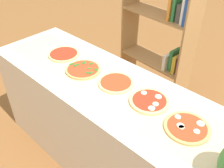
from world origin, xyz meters
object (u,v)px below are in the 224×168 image
Objects in this scene: pizza_mozzarella_3 at (149,101)px; bookshelf at (163,42)px; pizza_spinach_1 at (83,69)px; pizza_plain_2 at (116,83)px; pizza_plain_0 at (64,54)px; pizza_mozzarella_4 at (187,127)px.

pizza_mozzarella_3 is 0.16× the size of bookshelf.
pizza_plain_2 is at bearing 9.35° from pizza_spinach_1.
bookshelf is (0.35, 1.01, -0.13)m from pizza_plain_0.
bookshelf is (-0.25, 1.00, -0.13)m from pizza_plain_2.
pizza_spinach_1 is at bearing -175.42° from pizza_mozzarella_3.
pizza_plain_2 is at bearing 176.58° from pizza_mozzarella_4.
pizza_spinach_1 reaches higher than pizza_plain_2.
pizza_mozzarella_4 is at bearing -1.42° from pizza_plain_0.
bookshelf reaches higher than pizza_plain_0.
bookshelf is at bearing 118.91° from pizza_mozzarella_3.
pizza_plain_2 is 0.96× the size of pizza_mozzarella_4.
pizza_mozzarella_3 reaches higher than pizza_plain_0.
pizza_plain_0 is 0.96× the size of pizza_mozzarella_4.
pizza_spinach_1 is at bearing -92.78° from bookshelf.
pizza_mozzarella_4 is at bearing 0.87° from pizza_spinach_1.
pizza_mozzarella_3 is at bearing -61.09° from bookshelf.
pizza_spinach_1 is 0.17× the size of bookshelf.
pizza_plain_2 is (0.30, 0.05, -0.00)m from pizza_spinach_1.
bookshelf reaches higher than pizza_mozzarella_4.
bookshelf is at bearing 129.50° from pizza_mozzarella_4.
pizza_plain_0 is 0.30m from pizza_spinach_1.
pizza_mozzarella_4 is (1.21, -0.03, -0.00)m from pizza_plain_0.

